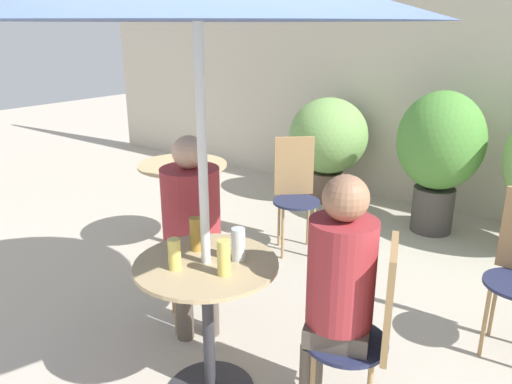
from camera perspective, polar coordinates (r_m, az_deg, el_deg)
name	(u,v)px	position (r m, az deg, el deg)	size (l,w,h in m)	color
storefront_wall	(461,62)	(5.32, 22.37, 13.57)	(10.00, 0.06, 3.00)	beige
cafe_table_near	(208,303)	(2.54, -5.55, -12.50)	(0.70, 0.70, 0.76)	#2D2D33
cafe_table_far	(184,188)	(4.21, -8.27, 0.43)	(0.73, 0.73, 0.76)	#2D2D33
bistro_chair_0	(369,323)	(2.38, 12.77, -14.37)	(0.43, 0.42, 0.96)	#232847
bistro_chair_1	(190,235)	(3.22, -7.53, -4.91)	(0.45, 0.44, 0.96)	#232847
bistro_chair_2	(295,185)	(4.19, 4.48, 0.83)	(0.45, 0.45, 0.96)	#232847
seated_person_0	(338,282)	(2.30, 9.34, -10.10)	(0.36, 0.34, 1.25)	brown
seated_person_1	(192,219)	(3.02, -7.36, -3.10)	(0.45, 0.44, 1.24)	brown
beer_glass_0	(238,244)	(2.42, -2.11, -5.98)	(0.07, 0.07, 0.16)	silver
beer_glass_1	(196,234)	(2.53, -6.85, -4.79)	(0.07, 0.07, 0.17)	#B28433
beer_glass_2	(174,254)	(2.36, -9.32, -7.03)	(0.06, 0.06, 0.15)	#DBC65B
beer_glass_3	(224,258)	(2.28, -3.70, -7.50)	(0.06, 0.06, 0.17)	#DBC65B
potted_plant_0	(328,139)	(5.41, 8.25, 5.97)	(0.83, 0.83, 1.12)	brown
potted_plant_1	(440,148)	(4.76, 20.27, 4.75)	(0.76, 0.76, 1.30)	#47423D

